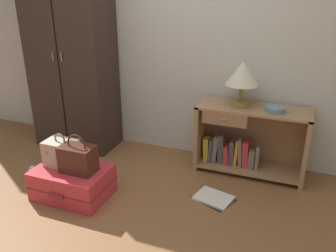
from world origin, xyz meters
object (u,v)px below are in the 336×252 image
(wardrobe, at_px, (71,52))
(suitcase_large, at_px, (73,182))
(bottle, at_px, (34,177))
(handbag, at_px, (78,158))
(bookshelf, at_px, (246,140))
(bowl, at_px, (275,109))
(train_case, at_px, (61,153))
(open_book_on_floor, at_px, (214,198))
(table_lamp, at_px, (242,75))

(wardrobe, distance_m, suitcase_large, 1.42)
(bottle, bearing_deg, handbag, -1.92)
(bookshelf, xyz_separation_m, handbag, (-1.23, -0.99, 0.06))
(bottle, bearing_deg, bowl, 24.88)
(wardrobe, relative_size, train_case, 7.07)
(wardrobe, distance_m, open_book_on_floor, 2.08)
(train_case, bearing_deg, bottle, -174.78)
(bowl, xyz_separation_m, open_book_on_floor, (-0.39, -0.55, -0.68))
(wardrobe, xyz_separation_m, bookshelf, (1.88, 0.04, -0.72))
(table_lamp, height_order, handbag, table_lamp)
(table_lamp, height_order, train_case, table_lamp)
(train_case, height_order, open_book_on_floor, train_case)
(wardrobe, bearing_deg, bookshelf, 1.29)
(wardrobe, height_order, bowl, wardrobe)
(bowl, bearing_deg, table_lamp, 172.30)
(table_lamp, distance_m, handbag, 1.61)
(bookshelf, bearing_deg, table_lamp, -173.53)
(bookshelf, bearing_deg, suitcase_large, -143.30)
(suitcase_large, relative_size, train_case, 2.14)
(wardrobe, relative_size, handbag, 6.20)
(bottle, bearing_deg, train_case, 5.22)
(wardrobe, height_order, bookshelf, wardrobe)
(wardrobe, xyz_separation_m, handbag, (0.65, -0.95, -0.66))
(suitcase_large, xyz_separation_m, open_book_on_floor, (1.16, 0.38, -0.12))
(train_case, bearing_deg, wardrobe, 116.51)
(bowl, xyz_separation_m, handbag, (-1.46, -0.94, -0.31))
(bookshelf, relative_size, table_lamp, 2.47)
(table_lamp, relative_size, handbag, 1.24)
(bowl, height_order, train_case, bowl)
(train_case, relative_size, handbag, 0.88)
(suitcase_large, bearing_deg, bottle, 178.73)
(table_lamp, bearing_deg, bowl, -7.70)
(bottle, bearing_deg, suitcase_large, -1.27)
(suitcase_large, bearing_deg, bowl, 30.95)
(wardrobe, relative_size, bowl, 11.82)
(open_book_on_floor, bearing_deg, bottle, -166.97)
(table_lamp, distance_m, bowl, 0.42)
(table_lamp, relative_size, bottle, 2.19)
(open_book_on_floor, bearing_deg, train_case, -165.06)
(table_lamp, bearing_deg, handbag, -139.37)
(table_lamp, height_order, suitcase_large, table_lamp)
(bookshelf, distance_m, bottle, 2.01)
(bookshelf, height_order, bottle, bookshelf)
(bowl, relative_size, open_book_on_floor, 0.45)
(wardrobe, xyz_separation_m, table_lamp, (1.79, 0.03, -0.09))
(bottle, relative_size, open_book_on_floor, 0.48)
(bowl, bearing_deg, train_case, -151.82)
(wardrobe, xyz_separation_m, bowl, (2.11, -0.01, -0.35))
(bowl, bearing_deg, suitcase_large, -149.05)
(handbag, xyz_separation_m, bottle, (-0.52, 0.02, -0.29))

